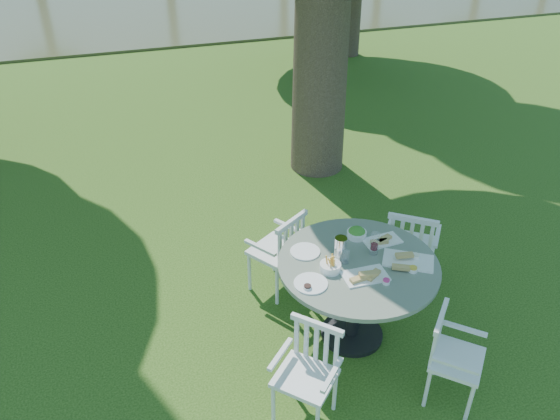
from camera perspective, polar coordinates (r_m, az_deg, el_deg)
The scene contains 7 objects.
ground at distance 5.56m, azimuth 0.66°, elevation -8.48°, with size 140.00×140.00×0.00m, color #1B3B0C.
table at distance 4.71m, azimuth 8.04°, elevation -7.08°, with size 1.35×1.35×0.83m.
chair_ne at distance 5.42m, azimuth 13.45°, elevation -3.54°, with size 0.63×0.63×0.92m.
chair_nw at distance 5.26m, azimuth 0.26°, elevation -3.99°, with size 0.60×0.60×0.89m.
chair_sw at distance 4.23m, azimuth 3.16°, elevation -15.84°, with size 0.57×0.57×0.83m.
chair_se at distance 4.52m, azimuth 17.11°, elevation -13.89°, with size 0.56×0.56×0.81m.
tableware at distance 4.61m, azimuth 7.75°, elevation -4.75°, with size 1.25×0.78×0.21m.
Camera 1 is at (-1.39, -3.98, 3.63)m, focal length 35.00 mm.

